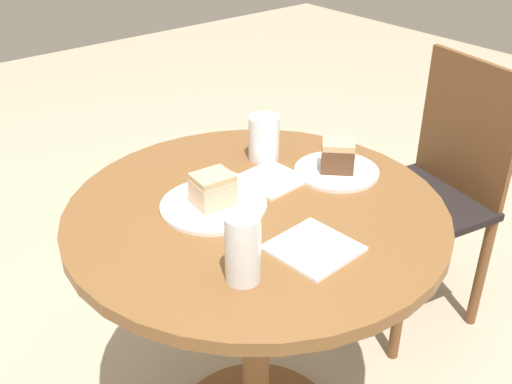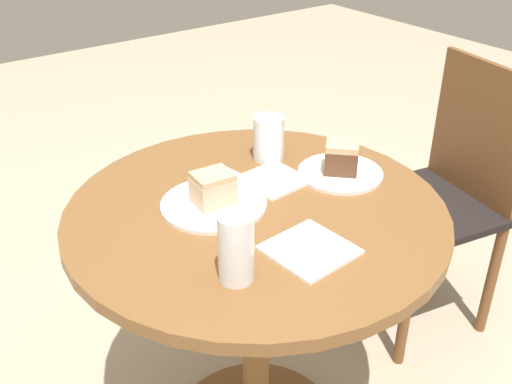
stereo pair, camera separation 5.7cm
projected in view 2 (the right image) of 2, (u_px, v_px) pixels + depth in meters
The scene contains 11 objects.
table at pixel (256, 274), 1.47m from camera, with size 0.88×0.88×0.77m.
chair at pixel (441, 194), 2.00m from camera, with size 0.48×0.47×0.92m.
plate_near at pixel (214, 204), 1.37m from camera, with size 0.24×0.24×0.01m.
plate_far at pixel (339, 172), 1.51m from camera, with size 0.21×0.21×0.01m.
cake_slice_near at pixel (213, 188), 1.35m from camera, with size 0.08×0.09×0.08m.
cake_slice_far at pixel (340, 157), 1.49m from camera, with size 0.10×0.10×0.08m.
glass_lemonade at pixel (269, 140), 1.56m from camera, with size 0.08×0.08×0.12m.
glass_water at pixel (236, 251), 1.11m from camera, with size 0.07×0.07×0.14m.
napkin_stack at pixel (310, 250), 1.22m from camera, with size 0.17×0.17×0.01m.
fork at pixel (242, 177), 1.49m from camera, with size 0.18×0.05×0.00m.
napkin_side at pixel (273, 180), 1.48m from camera, with size 0.15×0.15×0.01m.
Camera 2 is at (0.94, -0.70, 1.48)m, focal length 42.00 mm.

